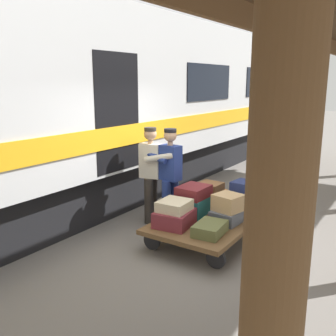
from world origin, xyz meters
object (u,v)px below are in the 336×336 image
(suitcase_brown_leather, at_px, (210,187))
(suitcase_olive_duffel, at_px, (210,229))
(suitcase_cream_canvas, at_px, (174,206))
(porter_in_overalls, at_px, (169,174))
(suitcase_gray_aluminum, at_px, (242,204))
(luggage_cart, at_px, (210,221))
(suitcase_orange_carryall, at_px, (210,198))
(porter_by_door, at_px, (152,172))
(train_car, at_px, (58,104))
(suitcase_teal_softside, at_px, (194,206))
(suitcase_maroon_trunk, at_px, (194,192))
(suitcase_slate_roller, at_px, (227,216))
(suitcase_burgundy_valise, at_px, (175,218))
(suitcase_tan_vintage, at_px, (228,202))
(suitcase_navy_fabric, at_px, (245,189))

(suitcase_brown_leather, bearing_deg, suitcase_olive_duffel, 117.81)
(suitcase_cream_canvas, height_order, porter_in_overalls, porter_in_overalls)
(suitcase_gray_aluminum, bearing_deg, suitcase_brown_leather, 0.41)
(luggage_cart, distance_m, suitcase_orange_carryall, 0.67)
(porter_by_door, bearing_deg, suitcase_cream_canvas, 143.09)
(luggage_cart, relative_size, porter_by_door, 1.22)
(train_car, bearing_deg, luggage_cart, -176.42)
(suitcase_teal_softside, height_order, porter_in_overalls, porter_in_overalls)
(suitcase_cream_canvas, xyz_separation_m, suitcase_maroon_trunk, (0.00, -0.58, 0.08))
(suitcase_teal_softside, bearing_deg, suitcase_slate_roller, 180.00)
(suitcase_burgundy_valise, distance_m, suitcase_tan_vintage, 0.86)
(suitcase_cream_canvas, distance_m, suitcase_maroon_trunk, 0.58)
(train_car, xyz_separation_m, suitcase_brown_leather, (-2.88, -0.77, -1.37))
(suitcase_olive_duffel, relative_size, porter_in_overalls, 0.31)
(suitcase_tan_vintage, bearing_deg, suitcase_brown_leather, -42.69)
(suitcase_gray_aluminum, xyz_separation_m, suitcase_slate_roller, (0.00, 0.57, -0.04))
(suitcase_maroon_trunk, bearing_deg, porter_by_door, -6.87)
(suitcase_burgundy_valise, distance_m, suitcase_gray_aluminum, 1.29)
(suitcase_orange_carryall, height_order, suitcase_olive_duffel, suitcase_orange_carryall)
(suitcase_teal_softside, relative_size, suitcase_navy_fabric, 1.30)
(luggage_cart, bearing_deg, suitcase_slate_roller, 180.00)
(suitcase_brown_leather, xyz_separation_m, suitcase_cream_canvas, (0.01, 1.14, -0.03))
(suitcase_tan_vintage, relative_size, suitcase_cream_canvas, 0.85)
(suitcase_tan_vintage, bearing_deg, porter_by_door, -4.20)
(suitcase_teal_softside, relative_size, porter_in_overalls, 0.30)
(train_car, relative_size, porter_by_door, 11.12)
(luggage_cart, distance_m, porter_by_door, 1.38)
(suitcase_olive_duffel, xyz_separation_m, suitcase_slate_roller, (0.00, -0.57, 0.01))
(suitcase_maroon_trunk, bearing_deg, porter_in_overalls, -15.59)
(luggage_cart, relative_size, suitcase_brown_leather, 5.29)
(suitcase_teal_softside, relative_size, suitcase_cream_canvas, 1.13)
(suitcase_burgundy_valise, bearing_deg, suitcase_brown_leather, -89.88)
(suitcase_slate_roller, distance_m, suitcase_tan_vintage, 0.22)
(suitcase_burgundy_valise, distance_m, suitcase_brown_leather, 1.16)
(suitcase_burgundy_valise, height_order, suitcase_maroon_trunk, suitcase_maroon_trunk)
(train_car, height_order, porter_by_door, train_car)
(train_car, bearing_deg, porter_by_door, -170.68)
(suitcase_tan_vintage, relative_size, porter_in_overalls, 0.23)
(suitcase_gray_aluminum, xyz_separation_m, suitcase_brown_leather, (0.60, 0.00, 0.20))
(suitcase_slate_roller, bearing_deg, suitcase_tan_vintage, -109.61)
(train_car, height_order, suitcase_brown_leather, train_car)
(luggage_cart, relative_size, suitcase_tan_vintage, 5.36)
(suitcase_maroon_trunk, bearing_deg, suitcase_orange_carryall, -90.95)
(luggage_cart, xyz_separation_m, suitcase_burgundy_valise, (0.30, 0.57, 0.16))
(suitcase_tan_vintage, height_order, suitcase_cream_canvas, suitcase_tan_vintage)
(luggage_cart, height_order, suitcase_orange_carryall, suitcase_orange_carryall)
(porter_in_overalls, bearing_deg, suitcase_olive_duffel, 147.85)
(suitcase_navy_fabric, bearing_deg, train_car, 12.69)
(suitcase_maroon_trunk, relative_size, porter_in_overalls, 0.30)
(suitcase_teal_softside, bearing_deg, suitcase_cream_canvas, 89.23)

